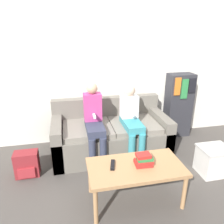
# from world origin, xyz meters

# --- Properties ---
(ground_plane) EXTENTS (10.00, 10.00, 0.00)m
(ground_plane) POSITION_xyz_m (0.00, 0.00, 0.00)
(ground_plane) COLOR #4C4742
(wall_back) EXTENTS (8.00, 0.06, 2.60)m
(wall_back) POSITION_xyz_m (-0.00, 1.04, 1.30)
(wall_back) COLOR silver
(wall_back) RESTS_ON ground_plane
(couch) EXTENTS (1.66, 0.83, 0.77)m
(couch) POSITION_xyz_m (0.00, 0.53, 0.27)
(couch) COLOR #6B665B
(couch) RESTS_ON ground_plane
(coffee_table) EXTENTS (0.99, 0.53, 0.44)m
(coffee_table) POSITION_xyz_m (0.05, -0.53, 0.39)
(coffee_table) COLOR #AD7F51
(coffee_table) RESTS_ON ground_plane
(person_left) EXTENTS (0.24, 0.57, 1.10)m
(person_left) POSITION_xyz_m (-0.26, 0.33, 0.61)
(person_left) COLOR #33384C
(person_left) RESTS_ON ground_plane
(person_right) EXTENTS (0.24, 0.57, 1.04)m
(person_right) POSITION_xyz_m (0.26, 0.33, 0.58)
(person_right) COLOR teal
(person_right) RESTS_ON ground_plane
(tv_remote) EXTENTS (0.08, 0.17, 0.02)m
(tv_remote) POSITION_xyz_m (-0.18, -0.48, 0.45)
(tv_remote) COLOR black
(tv_remote) RESTS_ON coffee_table
(book_stack) EXTENTS (0.19, 0.16, 0.12)m
(book_stack) POSITION_xyz_m (0.14, -0.52, 0.49)
(book_stack) COLOR red
(book_stack) RESTS_ON coffee_table
(bookshelf) EXTENTS (0.42, 0.28, 1.08)m
(bookshelf) POSITION_xyz_m (1.25, 0.86, 0.55)
(bookshelf) COLOR #2D2D33
(bookshelf) RESTS_ON ground_plane
(storage_box) EXTENTS (0.38, 0.33, 0.37)m
(storage_box) POSITION_xyz_m (1.19, -0.28, 0.18)
(storage_box) COLOR silver
(storage_box) RESTS_ON ground_plane
(backpack) EXTENTS (0.29, 0.21, 0.33)m
(backpack) POSITION_xyz_m (-1.15, 0.16, 0.16)
(backpack) COLOR maroon
(backpack) RESTS_ON ground_plane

